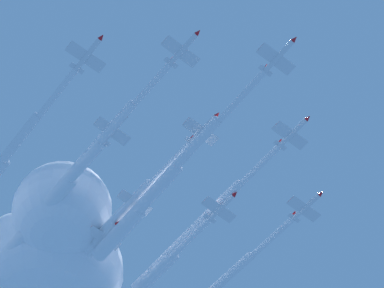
# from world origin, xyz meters

# --- Properties ---
(jet_lead) EXTENTS (62.83, 36.06, 3.67)m
(jet_lead) POSITION_xyz_m (-12.80, -6.42, 161.71)
(jet_lead) COLOR silver
(jet_port_inner) EXTENTS (55.26, 32.84, 3.66)m
(jet_port_inner) POSITION_xyz_m (-25.67, 2.86, 163.18)
(jet_port_inner) COLOR silver
(jet_starboard_inner) EXTENTS (53.54, 32.29, 3.66)m
(jet_starboard_inner) POSITION_xyz_m (-9.87, -22.95, 165.22)
(jet_starboard_inner) COLOR silver
(jet_port_mid) EXTENTS (60.02, 36.26, 3.66)m
(jet_port_mid) POSITION_xyz_m (-31.91, -18.33, 164.76)
(jet_port_mid) COLOR silver
(jet_trail_port) EXTENTS (58.25, 34.54, 3.73)m
(jet_trail_port) POSITION_xyz_m (-33.86, -36.12, 164.95)
(jet_trail_port) COLOR silver
(cloud_puff) EXTENTS (56.51, 40.05, 37.05)m
(cloud_puff) POSITION_xyz_m (-46.69, -26.73, 172.12)
(cloud_puff) COLOR white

